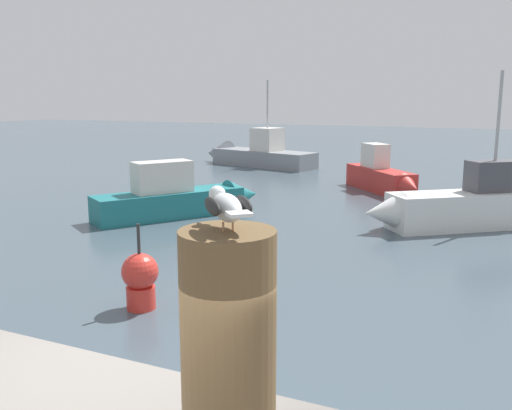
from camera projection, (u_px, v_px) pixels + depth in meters
mooring_post at (229, 353)px, 2.10m from camera, size 0.36×0.36×0.95m
seagull at (227, 206)px, 2.00m from camera, size 0.31×0.32×0.14m
boat_teal at (182, 198)px, 15.13m from camera, size 3.45×4.58×1.61m
boat_red at (383, 177)px, 18.95m from camera, size 3.28×3.62×1.60m
boat_white at (458, 206)px, 13.65m from camera, size 4.39×3.71×3.81m
boat_grey at (252, 154)px, 26.43m from camera, size 6.36×2.99×4.21m
channel_buoy at (140, 278)px, 8.43m from camera, size 0.56×0.56×1.33m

